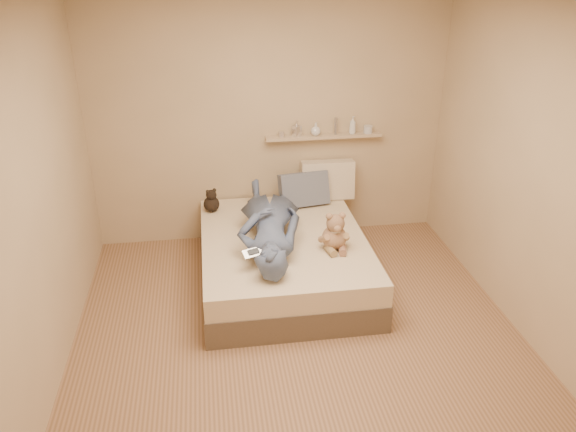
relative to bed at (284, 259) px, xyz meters
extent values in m
plane|color=#956C4D|center=(0.00, -0.93, -0.22)|extent=(3.80, 3.80, 0.00)
plane|color=tan|center=(0.00, 0.97, 1.08)|extent=(3.60, 0.00, 3.60)
plane|color=tan|center=(0.00, -2.83, 1.08)|extent=(3.60, 0.00, 3.60)
plane|color=tan|center=(-1.80, -0.93, 1.08)|extent=(0.00, 3.80, 3.80)
plane|color=tan|center=(1.80, -0.93, 1.08)|extent=(0.00, 3.80, 3.80)
cube|color=brown|center=(0.00, 0.00, -0.10)|extent=(1.50, 1.90, 0.25)
cube|color=beige|center=(0.00, 0.00, 0.13)|extent=(1.48, 1.88, 0.20)
cube|color=silver|center=(-0.32, -0.52, 0.38)|extent=(0.19, 0.13, 0.06)
cube|color=black|center=(-0.32, -0.53, 0.40)|extent=(0.10, 0.07, 0.03)
sphere|color=#A57C5A|center=(0.41, -0.27, 0.33)|extent=(0.22, 0.22, 0.22)
sphere|color=#8C674D|center=(0.41, -0.29, 0.48)|extent=(0.16, 0.16, 0.16)
sphere|color=#8B6B4C|center=(0.35, -0.29, 0.55)|extent=(0.06, 0.06, 0.06)
sphere|color=tan|center=(0.47, -0.29, 0.55)|extent=(0.06, 0.06, 0.06)
sphere|color=#9A7355|center=(0.41, -0.36, 0.47)|extent=(0.07, 0.07, 0.07)
cylinder|color=#A27956|center=(0.31, -0.30, 0.35)|extent=(0.10, 0.15, 0.12)
cylinder|color=#9E7D54|center=(0.51, -0.30, 0.35)|extent=(0.10, 0.15, 0.12)
cylinder|color=#91764D|center=(0.36, -0.37, 0.26)|extent=(0.10, 0.15, 0.07)
cylinder|color=#8C604A|center=(0.46, -0.36, 0.26)|extent=(0.09, 0.15, 0.07)
cylinder|color=beige|center=(0.41, -0.29, 0.41)|extent=(0.11, 0.11, 0.02)
sphere|color=black|center=(-0.63, 0.66, 0.31)|extent=(0.16, 0.16, 0.16)
sphere|color=black|center=(-0.63, 0.65, 0.41)|extent=(0.11, 0.11, 0.11)
sphere|color=black|center=(-0.66, 0.64, 0.45)|extent=(0.04, 0.04, 0.04)
sphere|color=black|center=(-0.60, 0.67, 0.45)|extent=(0.04, 0.04, 0.04)
cube|color=beige|center=(0.58, 0.83, 0.43)|extent=(0.55, 0.21, 0.41)
cube|color=slate|center=(0.31, 0.69, 0.40)|extent=(0.53, 0.31, 0.37)
imported|color=#4C5677|center=(-0.13, -0.04, 0.41)|extent=(0.72, 1.59, 0.37)
cube|color=tan|center=(0.55, 0.91, 0.88)|extent=(1.20, 0.12, 0.03)
cylinder|color=#AB9C92|center=(0.11, 0.91, 0.92)|extent=(0.06, 0.06, 0.05)
imported|color=silver|center=(0.27, 0.91, 0.97)|extent=(0.10, 0.10, 0.16)
imported|color=silver|center=(0.46, 0.91, 0.96)|extent=(0.14, 0.14, 0.13)
cylinder|color=#B9BABE|center=(0.67, 0.91, 0.98)|extent=(0.04, 0.04, 0.18)
imported|color=silver|center=(0.85, 0.91, 0.98)|extent=(0.10, 0.10, 0.18)
cylinder|color=silver|center=(1.01, 0.91, 0.93)|extent=(0.09, 0.09, 0.08)
camera|label=1|loc=(-0.63, -4.50, 2.63)|focal=35.00mm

